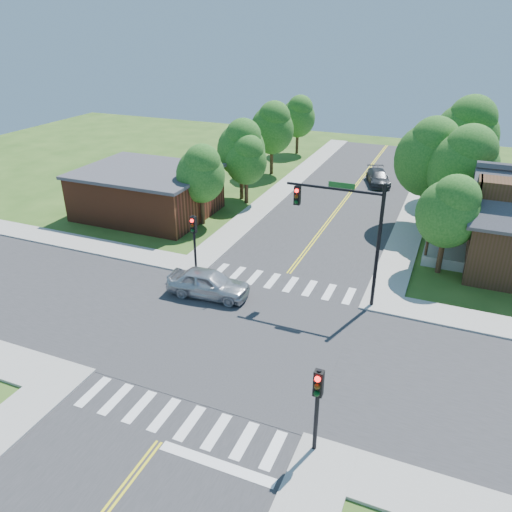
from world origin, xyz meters
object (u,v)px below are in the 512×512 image
at_px(signal_pole_se, 317,396).
at_px(car_dgrey, 378,178).
at_px(signal_mast_ne, 348,222).
at_px(car_silver, 209,284).
at_px(signal_pole_nw, 194,233).

distance_m(signal_pole_se, car_dgrey, 34.29).
relative_size(signal_mast_ne, car_silver, 1.46).
relative_size(signal_mast_ne, signal_pole_nw, 1.89).
bearing_deg(car_dgrey, signal_pole_nw, -126.83).
bearing_deg(signal_pole_nw, signal_pole_se, -45.00).
relative_size(signal_pole_se, signal_pole_nw, 1.00).
distance_m(signal_mast_ne, car_silver, 8.69).
bearing_deg(signal_pole_se, signal_pole_nw, 135.00).
height_order(signal_pole_nw, car_dgrey, signal_pole_nw).
height_order(signal_mast_ne, signal_pole_nw, signal_mast_ne).
bearing_deg(car_dgrey, car_silver, -120.44).
xyz_separation_m(signal_mast_ne, car_dgrey, (-2.09, 22.81, -4.18)).
distance_m(signal_pole_se, signal_pole_nw, 15.84).
bearing_deg(signal_pole_nw, car_silver, -47.95).
bearing_deg(signal_pole_se, car_silver, 135.78).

